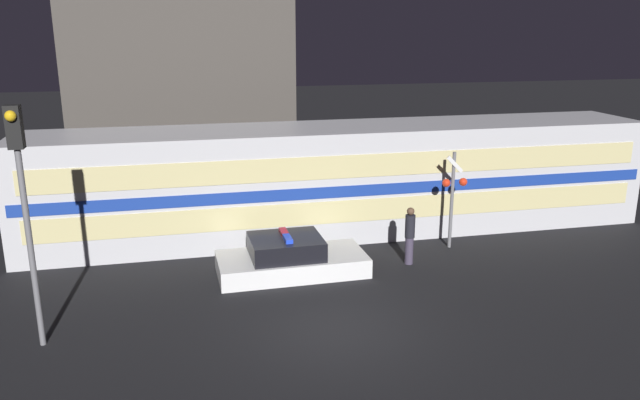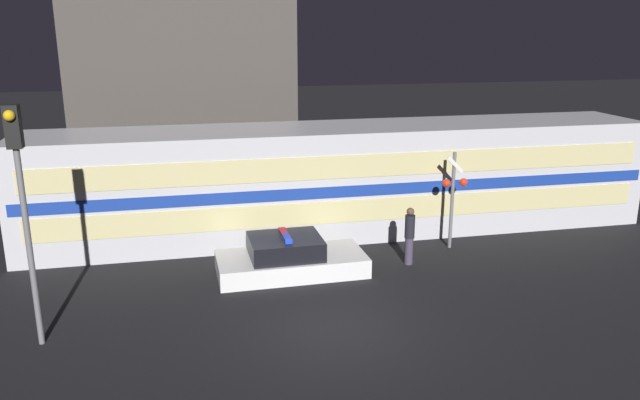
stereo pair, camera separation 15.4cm
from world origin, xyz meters
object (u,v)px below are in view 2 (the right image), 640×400
pedestrian (409,235)px  crossing_signal_near (454,191)px  police_car (290,259)px  train (344,180)px  traffic_light_corner (21,184)px

pedestrian → crossing_signal_near: (1.81, 1.02, 1.00)m
police_car → crossing_signal_near: size_ratio=1.37×
train → crossing_signal_near: size_ratio=6.74×
traffic_light_corner → police_car: bearing=25.0°
train → traffic_light_corner: size_ratio=3.92×
police_car → pedestrian: size_ratio=2.43×
police_car → crossing_signal_near: (5.44, 0.96, 1.46)m
train → police_car: bearing=-126.1°
pedestrian → police_car: bearing=179.0°
train → traffic_light_corner: (-8.72, -6.35, 1.88)m
police_car → pedestrian: (3.63, -0.06, 0.46)m
police_car → pedestrian: 3.66m
train → crossing_signal_near: (2.92, -2.49, 0.06)m
crossing_signal_near → police_car: bearing=-170.0°
police_car → traffic_light_corner: 7.59m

